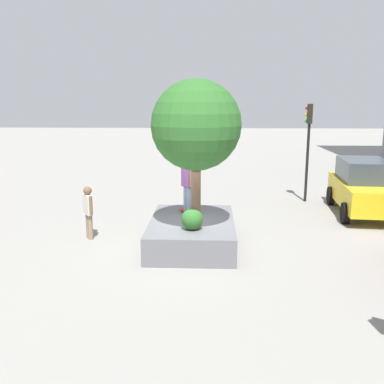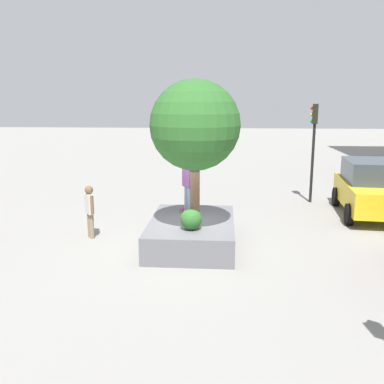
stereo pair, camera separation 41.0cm
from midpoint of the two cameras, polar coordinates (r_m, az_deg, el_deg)
ground_plane at (r=13.19m, az=0.45°, el=-7.68°), size 120.00×120.00×0.00m
planter_ledge at (r=13.50m, az=0.87°, el=-5.42°), size 3.97×2.61×0.80m
plaza_tree at (r=11.97m, az=1.39°, el=8.83°), size 2.54×2.54×4.27m
boxwood_shrub at (r=12.34m, az=0.83°, el=-3.63°), size 0.63×0.63×0.63m
skateboard at (r=14.17m, az=0.30°, el=-2.64°), size 0.77×0.64×0.07m
skateboarder at (r=13.94m, az=0.30°, el=1.42°), size 0.51×0.42×1.74m
taxi_cab at (r=18.27m, az=23.18°, el=0.51°), size 4.84×2.54×2.18m
traffic_light_median at (r=19.54m, az=16.55°, el=7.21°), size 0.32×0.36×4.34m
passerby_with_bag at (r=14.37m, az=-12.71°, el=-2.10°), size 0.51×0.43×1.76m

